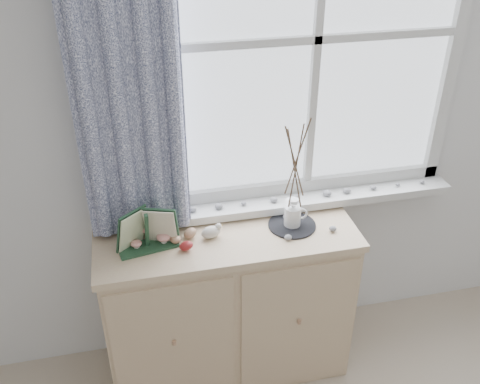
{
  "coord_description": "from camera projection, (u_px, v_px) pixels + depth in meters",
  "views": [
    {
      "loc": [
        -0.52,
        -0.18,
        2.29
      ],
      "look_at": [
        -0.1,
        1.7,
        1.1
      ],
      "focal_mm": 40.0,
      "sensor_mm": 36.0,
      "label": 1
    }
  ],
  "objects": [
    {
      "name": "botanical_book",
      "position": [
        147.0,
        232.0,
        2.27
      ],
      "size": [
        0.31,
        0.18,
        0.21
      ],
      "primitive_type": null,
      "rotation": [
        0.0,
        0.0,
        0.18
      ],
      "color": "#1F4129",
      "rests_on": "sideboard"
    },
    {
      "name": "crocheted_doily",
      "position": [
        292.0,
        225.0,
        2.49
      ],
      "size": [
        0.22,
        0.22,
        0.01
      ],
      "primitive_type": "cylinder",
      "color": "black",
      "rests_on": "sideboard"
    },
    {
      "name": "sideboard_pebbles",
      "position": [
        302.0,
        228.0,
        2.46
      ],
      "size": [
        0.25,
        0.19,
        0.02
      ],
      "color": "gray",
      "rests_on": "sideboard"
    },
    {
      "name": "sideboard",
      "position": [
        228.0,
        304.0,
        2.65
      ],
      "size": [
        1.2,
        0.45,
        0.85
      ],
      "color": "beige",
      "rests_on": "ground"
    },
    {
      "name": "toadstool_cluster",
      "position": [
        150.0,
        231.0,
        2.37
      ],
      "size": [
        0.18,
        0.15,
        0.09
      ],
      "color": "beige",
      "rests_on": "sideboard"
    },
    {
      "name": "twig_pitcher",
      "position": [
        296.0,
        162.0,
        2.31
      ],
      "size": [
        0.23,
        0.23,
        0.59
      ],
      "rotation": [
        0.0,
        0.0,
        -0.15
      ],
      "color": "white",
      "rests_on": "crocheted_doily"
    },
    {
      "name": "wooden_eggs",
      "position": [
        179.0,
        237.0,
        2.37
      ],
      "size": [
        0.16,
        0.17,
        0.06
      ],
      "color": "tan",
      "rests_on": "sideboard"
    },
    {
      "name": "songbird_figurine",
      "position": [
        211.0,
        232.0,
        2.4
      ],
      "size": [
        0.13,
        0.08,
        0.06
      ],
      "primitive_type": null,
      "rotation": [
        0.0,
        0.0,
        0.22
      ],
      "color": "silver",
      "rests_on": "sideboard"
    }
  ]
}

